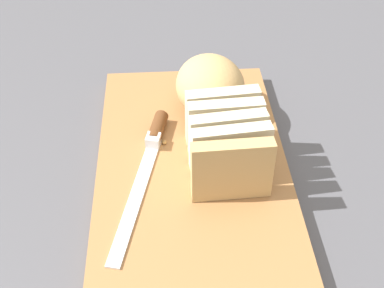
% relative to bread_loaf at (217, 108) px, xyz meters
% --- Properties ---
extents(ground_plane, '(3.00, 3.00, 0.00)m').
position_rel_bread_loaf_xyz_m(ground_plane, '(0.06, -0.04, -0.07)').
color(ground_plane, '#4C4C51').
extents(cutting_board, '(0.45, 0.28, 0.02)m').
position_rel_bread_loaf_xyz_m(cutting_board, '(0.06, -0.04, -0.05)').
color(cutting_board, '#9E6B3D').
rests_on(cutting_board, ground_plane).
extents(bread_loaf, '(0.26, 0.13, 0.09)m').
position_rel_bread_loaf_xyz_m(bread_loaf, '(0.00, 0.00, 0.00)').
color(bread_loaf, tan).
rests_on(bread_loaf, cutting_board).
extents(bread_knife, '(0.27, 0.08, 0.02)m').
position_rel_bread_loaf_xyz_m(bread_knife, '(0.04, -0.10, -0.04)').
color(bread_knife, silver).
rests_on(bread_knife, cutting_board).
extents(crumb_near_knife, '(0.01, 0.01, 0.01)m').
position_rel_bread_loaf_xyz_m(crumb_near_knife, '(0.03, -0.08, -0.04)').
color(crumb_near_knife, tan).
rests_on(crumb_near_knife, cutting_board).
extents(crumb_near_loaf, '(0.00, 0.00, 0.00)m').
position_rel_bread_loaf_xyz_m(crumb_near_loaf, '(0.06, 0.02, -0.04)').
color(crumb_near_loaf, tan).
rests_on(crumb_near_loaf, cutting_board).
extents(crumb_stray_left, '(0.01, 0.01, 0.01)m').
position_rel_bread_loaf_xyz_m(crumb_stray_left, '(-0.01, -0.04, -0.04)').
color(crumb_stray_left, tan).
rests_on(crumb_stray_left, cutting_board).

